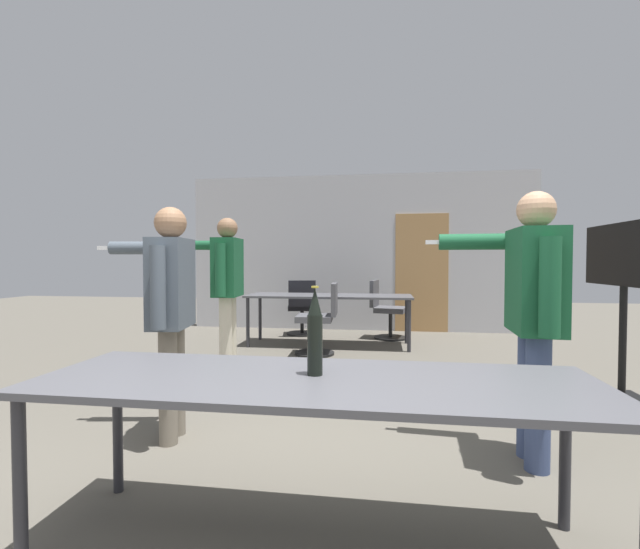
% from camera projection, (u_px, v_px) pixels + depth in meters
% --- Properties ---
extents(back_wall, '(6.07, 0.12, 2.76)m').
position_uv_depth(back_wall, '(360.00, 253.00, 7.61)').
color(back_wall, '#BCBCC1').
rests_on(back_wall, ground_plane).
extents(conference_table_near, '(2.33, 0.74, 0.74)m').
position_uv_depth(conference_table_near, '(315.00, 392.00, 1.79)').
color(conference_table_near, '#4C4C51').
rests_on(conference_table_near, ground_plane).
extents(conference_table_far, '(2.37, 0.74, 0.74)m').
position_uv_depth(conference_table_far, '(329.00, 299.00, 6.21)').
color(conference_table_far, '#4C4C51').
rests_on(conference_table_far, ground_plane).
extents(tv_screen, '(0.44, 1.30, 1.56)m').
position_uv_depth(tv_screen, '(624.00, 287.00, 3.68)').
color(tv_screen, black).
rests_on(tv_screen, ground_plane).
extents(person_near_casual, '(0.83, 0.68, 1.71)m').
position_uv_depth(person_near_casual, '(226.00, 279.00, 4.81)').
color(person_near_casual, beige).
rests_on(person_near_casual, ground_plane).
extents(person_center_tall, '(0.79, 0.58, 1.59)m').
position_uv_depth(person_center_tall, '(169.00, 299.00, 2.91)').
color(person_center_tall, slate).
rests_on(person_center_tall, ground_plane).
extents(person_right_polo, '(0.75, 0.71, 1.64)m').
position_uv_depth(person_right_polo, '(532.00, 302.00, 2.56)').
color(person_right_polo, '#3D4C75').
rests_on(person_right_polo, ground_plane).
extents(office_chair_near_pushed, '(0.56, 0.52, 0.94)m').
position_uv_depth(office_chair_near_pushed, '(320.00, 321.00, 5.60)').
color(office_chair_near_pushed, black).
rests_on(office_chair_near_pushed, ground_plane).
extents(office_chair_side_rolled, '(0.54, 0.59, 0.92)m').
position_uv_depth(office_chair_side_rolled, '(302.00, 310.00, 7.06)').
color(office_chair_side_rolled, black).
rests_on(office_chair_side_rolled, ground_plane).
extents(office_chair_mid_tucked, '(0.60, 0.54, 0.92)m').
position_uv_depth(office_chair_mid_tucked, '(386.00, 311.00, 6.77)').
color(office_chair_mid_tucked, black).
rests_on(office_chair_mid_tucked, ground_plane).
extents(beer_bottle, '(0.07, 0.07, 0.38)m').
position_uv_depth(beer_bottle, '(315.00, 333.00, 1.83)').
color(beer_bottle, black).
rests_on(beer_bottle, conference_table_near).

